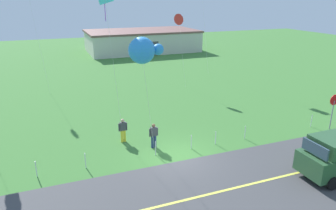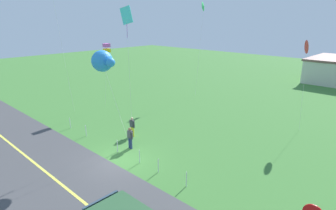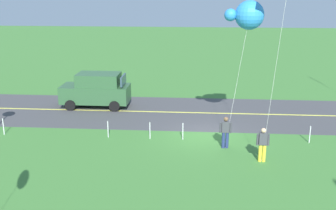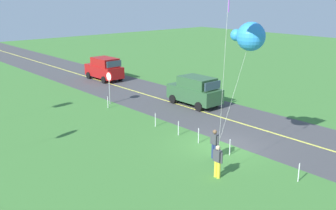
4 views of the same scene
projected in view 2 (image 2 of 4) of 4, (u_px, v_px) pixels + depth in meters
ground_plane at (120, 161)px, 18.74m from camera, size 120.00×120.00×0.10m
asphalt_road at (62, 185)px, 15.94m from camera, size 120.00×7.00×0.00m
road_centre_stripe at (62, 185)px, 15.94m from camera, size 120.00×0.16×0.00m
person_adult_near at (130, 137)px, 20.24m from camera, size 0.58×0.22×1.60m
person_adult_companion at (132, 126)px, 22.31m from camera, size 0.58×0.22×1.60m
kite_red_low at (103, 61)px, 18.38m from camera, size 1.90×1.95×7.04m
kite_blue_mid at (127, 18)px, 20.57m from camera, size 1.19×0.54×9.90m
kite_yellow_high at (204, 7)px, 33.70m from camera, size 1.35×2.97×10.92m
kite_green_far at (107, 48)px, 28.09m from camera, size 0.96×0.56×6.63m
kite_pink_drift at (307, 47)px, 22.70m from camera, size 0.92×1.27×7.37m
fence_post_0 at (70, 123)px, 24.15m from camera, size 0.05×0.05×0.90m
fence_post_1 at (86, 131)px, 22.50m from camera, size 0.05×0.05×0.90m
fence_post_2 at (117, 146)px, 19.82m from camera, size 0.05×0.05×0.90m
fence_post_3 at (140, 157)px, 18.29m from camera, size 0.05×0.05×0.90m
fence_post_4 at (158, 166)px, 17.16m from camera, size 0.05×0.05×0.90m
fence_post_5 at (186, 179)px, 15.71m from camera, size 0.05×0.05×0.90m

